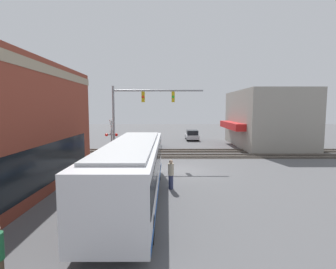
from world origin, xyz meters
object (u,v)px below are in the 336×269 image
at_px(crossing_signal, 111,135).
at_px(pedestrian_near_bus, 171,174).
at_px(city_bus, 133,168).
at_px(parked_car_silver, 192,135).
at_px(parked_car_blue, 153,142).

distance_m(crossing_signal, pedestrian_near_bus, 10.43).
height_order(city_bus, parked_car_silver, city_bus).
xyz_separation_m(parked_car_blue, pedestrian_near_bus, (-16.06, -1.95, 0.23)).
bearing_deg(parked_car_silver, pedestrian_near_bus, 171.79).
bearing_deg(city_bus, crossing_signal, 17.34).
height_order(city_bus, pedestrian_near_bus, city_bus).
xyz_separation_m(crossing_signal, parked_car_blue, (7.19, -3.37, -1.64)).
relative_size(crossing_signal, parked_car_silver, 0.89).
distance_m(parked_car_silver, pedestrian_near_bus, 24.16).
distance_m(city_bus, parked_car_blue, 18.01).
xyz_separation_m(parked_car_silver, pedestrian_near_bus, (-23.91, 3.45, 0.20)).
distance_m(crossing_signal, parked_car_blue, 8.11).
xyz_separation_m(crossing_signal, pedestrian_near_bus, (-8.86, -5.32, -1.41)).
bearing_deg(crossing_signal, parked_car_blue, -25.09).
height_order(crossing_signal, parked_car_silver, crossing_signal).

